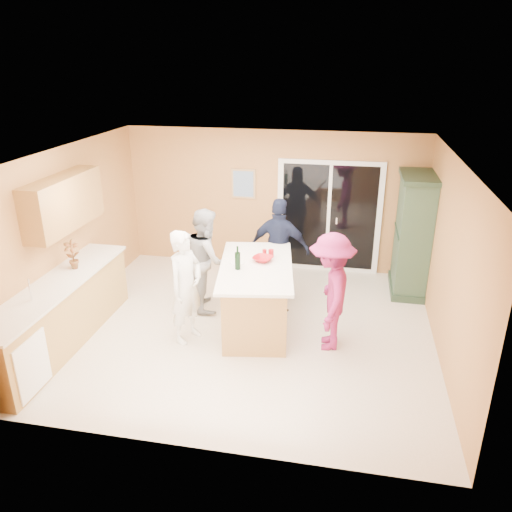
% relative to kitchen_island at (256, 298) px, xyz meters
% --- Properties ---
extents(floor, '(5.50, 5.50, 0.00)m').
position_rel_kitchen_island_xyz_m(floor, '(-0.15, -0.11, -0.47)').
color(floor, silver).
rests_on(floor, ground).
extents(ceiling, '(5.50, 5.00, 0.10)m').
position_rel_kitchen_island_xyz_m(ceiling, '(-0.15, -0.11, 2.13)').
color(ceiling, white).
rests_on(ceiling, wall_back).
extents(wall_back, '(5.50, 0.10, 2.60)m').
position_rel_kitchen_island_xyz_m(wall_back, '(-0.15, 2.39, 0.83)').
color(wall_back, '#EAAC60').
rests_on(wall_back, ground).
extents(wall_front, '(5.50, 0.10, 2.60)m').
position_rel_kitchen_island_xyz_m(wall_front, '(-0.15, -2.61, 0.83)').
color(wall_front, '#EAAC60').
rests_on(wall_front, ground).
extents(wall_left, '(0.10, 5.00, 2.60)m').
position_rel_kitchen_island_xyz_m(wall_left, '(-2.90, -0.11, 0.83)').
color(wall_left, '#EAAC60').
rests_on(wall_left, ground).
extents(wall_right, '(0.10, 5.00, 2.60)m').
position_rel_kitchen_island_xyz_m(wall_right, '(2.60, -0.11, 0.83)').
color(wall_right, '#EAAC60').
rests_on(wall_right, ground).
extents(left_cabinet_run, '(0.65, 3.05, 1.24)m').
position_rel_kitchen_island_xyz_m(left_cabinet_run, '(-2.60, -1.16, -0.01)').
color(left_cabinet_run, '#B28845').
rests_on(left_cabinet_run, floor).
extents(upper_cabinets, '(0.35, 1.60, 0.75)m').
position_rel_kitchen_island_xyz_m(upper_cabinets, '(-2.72, -0.31, 1.41)').
color(upper_cabinets, '#B28845').
rests_on(upper_cabinets, wall_left).
extents(sliding_door, '(1.90, 0.07, 2.10)m').
position_rel_kitchen_island_xyz_m(sliding_door, '(0.90, 2.36, 0.58)').
color(sliding_door, white).
rests_on(sliding_door, floor).
extents(framed_picture, '(0.46, 0.04, 0.56)m').
position_rel_kitchen_island_xyz_m(framed_picture, '(-0.70, 2.37, 1.13)').
color(framed_picture, tan).
rests_on(framed_picture, wall_back).
extents(kitchen_island, '(1.32, 2.05, 1.00)m').
position_rel_kitchen_island_xyz_m(kitchen_island, '(0.00, 0.00, 0.00)').
color(kitchen_island, '#B28845').
rests_on(kitchen_island, floor).
extents(green_hutch, '(0.59, 1.12, 2.05)m').
position_rel_kitchen_island_xyz_m(green_hutch, '(2.34, 1.74, 0.53)').
color(green_hutch, '#243A29').
rests_on(green_hutch, floor).
extents(woman_white, '(0.59, 0.70, 1.65)m').
position_rel_kitchen_island_xyz_m(woman_white, '(-0.89, -0.53, 0.35)').
color(woman_white, white).
rests_on(woman_white, floor).
extents(woman_grey, '(0.87, 0.97, 1.65)m').
position_rel_kitchen_island_xyz_m(woman_grey, '(-0.89, 0.50, 0.35)').
color(woman_grey, '#ADADB0').
rests_on(woman_grey, floor).
extents(woman_navy, '(1.04, 0.52, 1.71)m').
position_rel_kitchen_island_xyz_m(woman_navy, '(0.18, 1.08, 0.39)').
color(woman_navy, '#181E34').
rests_on(woman_navy, floor).
extents(woman_magenta, '(0.68, 1.11, 1.67)m').
position_rel_kitchen_island_xyz_m(woman_magenta, '(1.10, -0.33, 0.36)').
color(woman_magenta, '#9B2156').
rests_on(woman_magenta, floor).
extents(serving_bowl, '(0.36, 0.36, 0.07)m').
position_rel_kitchen_island_xyz_m(serving_bowl, '(0.07, 0.17, 0.57)').
color(serving_bowl, '#A51218').
rests_on(serving_bowl, kitchen_island).
extents(tulip_vase, '(0.26, 0.21, 0.44)m').
position_rel_kitchen_island_xyz_m(tulip_vase, '(-2.60, -0.48, 0.69)').
color(tulip_vase, red).
rests_on(tulip_vase, left_cabinet_run).
extents(tumbler_near, '(0.07, 0.07, 0.10)m').
position_rel_kitchen_island_xyz_m(tumbler_near, '(0.05, 0.40, 0.58)').
color(tumbler_near, '#A51218').
rests_on(tumbler_near, kitchen_island).
extents(tumbler_far, '(0.11, 0.11, 0.12)m').
position_rel_kitchen_island_xyz_m(tumbler_far, '(0.16, 0.36, 0.59)').
color(tumbler_far, '#A51218').
rests_on(tumbler_far, kitchen_island).
extents(wine_bottle, '(0.08, 0.08, 0.34)m').
position_rel_kitchen_island_xyz_m(wine_bottle, '(-0.23, -0.18, 0.67)').
color(wine_bottle, black).
rests_on(wine_bottle, kitchen_island).
extents(white_plate, '(0.25, 0.25, 0.01)m').
position_rel_kitchen_island_xyz_m(white_plate, '(-0.28, 0.02, 0.54)').
color(white_plate, silver).
rests_on(white_plate, kitchen_island).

